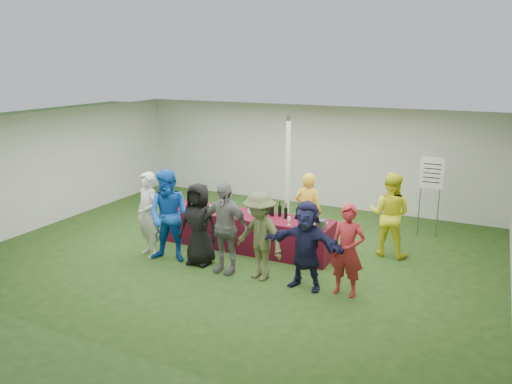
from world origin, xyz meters
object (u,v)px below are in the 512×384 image
at_px(wine_list_sign, 431,179).
at_px(staff_back, 390,214).
at_px(serving_table, 247,231).
at_px(customer_4, 260,236).
at_px(customer_2, 199,224).
at_px(dump_bucket, 321,224).
at_px(customer_6, 347,250).
at_px(customer_0, 148,215).
at_px(customer_1, 170,216).
at_px(staff_pourer, 308,211).
at_px(customer_5, 306,245).
at_px(customer_3, 225,228).

relative_size(wine_list_sign, staff_back, 1.05).
height_order(serving_table, customer_4, customer_4).
bearing_deg(customer_2, dump_bucket, 21.04).
bearing_deg(customer_6, customer_2, -178.89).
bearing_deg(customer_0, customer_1, 18.88).
bearing_deg(customer_1, customer_4, -11.03).
height_order(staff_pourer, customer_5, staff_pourer).
xyz_separation_m(wine_list_sign, customer_6, (-0.83, -3.63, -0.53)).
height_order(dump_bucket, customer_2, customer_2).
bearing_deg(staff_pourer, dump_bucket, 128.37).
bearing_deg(staff_back, customer_3, 43.15).
distance_m(staff_back, customer_2, 3.79).
distance_m(serving_table, staff_pourer, 1.33).
bearing_deg(staff_pourer, wine_list_sign, -134.44).
distance_m(staff_pourer, customer_5, 1.86).
xyz_separation_m(dump_bucket, customer_6, (0.79, -0.95, -0.05)).
bearing_deg(customer_4, customer_3, -162.86).
distance_m(staff_pourer, customer_3, 2.02).
height_order(customer_2, customer_3, customer_3).
height_order(serving_table, customer_1, customer_1).
xyz_separation_m(customer_0, customer_1, (0.55, -0.03, 0.05)).
distance_m(dump_bucket, wine_list_sign, 3.16).
height_order(serving_table, staff_pourer, staff_pourer).
xyz_separation_m(customer_2, customer_3, (0.63, -0.11, 0.06)).
bearing_deg(customer_1, staff_pourer, 27.86).
xyz_separation_m(customer_5, customer_6, (0.71, 0.06, 0.01)).
relative_size(wine_list_sign, customer_1, 0.99).
relative_size(dump_bucket, customer_2, 0.14).
xyz_separation_m(customer_0, customer_6, (4.06, 0.02, -0.07)).
distance_m(wine_list_sign, staff_pourer, 2.92).
distance_m(customer_0, customer_3, 1.76).
bearing_deg(customer_6, staff_pourer, 129.79).
bearing_deg(customer_2, staff_pourer, 43.95).
height_order(staff_pourer, customer_2, staff_pourer).
xyz_separation_m(customer_2, customer_6, (2.92, -0.06, -0.01)).
bearing_deg(staff_back, customer_6, 85.91).
relative_size(serving_table, customer_1, 1.98).
xyz_separation_m(customer_0, customer_3, (1.76, -0.03, -0.00)).
bearing_deg(customer_1, serving_table, 38.27).
bearing_deg(serving_table, customer_5, -35.17).
distance_m(serving_table, customer_4, 1.57).
bearing_deg(customer_2, customer_3, -11.61).
height_order(serving_table, staff_back, staff_back).
bearing_deg(staff_back, wine_list_sign, -107.44).
relative_size(customer_1, customer_6, 1.16).
height_order(wine_list_sign, customer_2, wine_list_sign).
xyz_separation_m(staff_pourer, customer_2, (-1.61, -1.65, -0.01)).
distance_m(serving_table, customer_2, 1.28).
bearing_deg(customer_1, customer_5, -10.84).
bearing_deg(customer_1, customer_2, 0.00).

